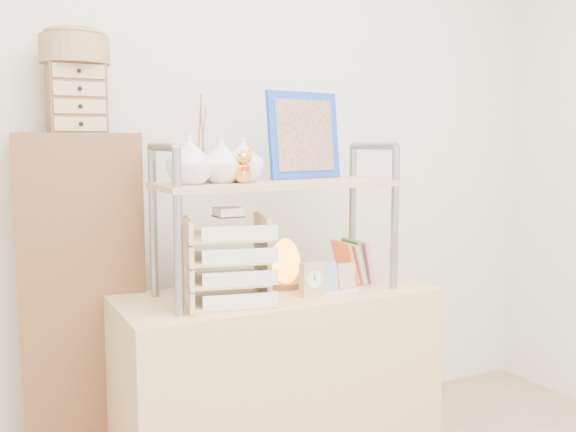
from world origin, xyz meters
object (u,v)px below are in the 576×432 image
Objects in this scene: letter_tray at (228,265)px; salt_lamp at (285,263)px; cabinet at (84,309)px; desk at (278,387)px.

letter_tray is 1.74× the size of salt_lamp.
cabinet is 0.80m from salt_lamp.
desk is at bearing -22.30° from cabinet.
salt_lamp is at bearing 39.74° from desk.
salt_lamp is (0.71, -0.32, 0.18)m from cabinet.
desk is 0.89× the size of cabinet.
salt_lamp is (0.06, 0.05, 0.48)m from desk.
desk is 6.11× the size of salt_lamp.
salt_lamp is (0.29, 0.12, -0.04)m from letter_tray.
cabinet is 3.96× the size of letter_tray.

